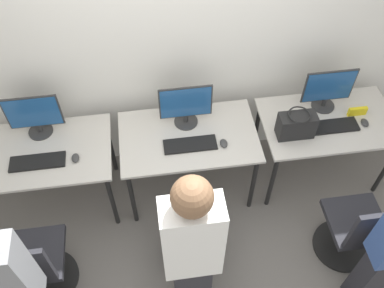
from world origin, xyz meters
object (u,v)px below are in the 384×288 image
at_px(keyboard_right, 333,126).
at_px(mouse_left, 75,158).
at_px(office_chair_left, 36,266).
at_px(keyboard_center, 190,145).
at_px(person_center, 192,253).
at_px(office_chair_center, 192,239).
at_px(monitor_right, 328,89).
at_px(handbag, 296,125).
at_px(monitor_center, 186,105).
at_px(office_chair_right, 356,231).
at_px(keyboard_left, 38,162).
at_px(mouse_right, 365,123).
at_px(mouse_center, 224,143).
at_px(monitor_left, 34,115).

bearing_deg(keyboard_right, mouse_left, -178.95).
distance_m(office_chair_left, keyboard_center, 1.49).
bearing_deg(person_center, office_chair_left, 164.62).
height_order(office_chair_center, person_center, person_center).
relative_size(monitor_right, handbag, 1.44).
distance_m(monitor_center, office_chair_right, 1.68).
bearing_deg(monitor_center, keyboard_center, -90.00).
relative_size(keyboard_left, mouse_right, 4.76).
height_order(mouse_left, keyboard_center, mouse_left).
bearing_deg(keyboard_left, keyboard_center, 0.14).
bearing_deg(handbag, person_center, -134.55).
height_order(person_center, monitor_right, person_center).
height_order(mouse_left, monitor_center, monitor_center).
bearing_deg(keyboard_center, person_center, -97.19).
height_order(keyboard_center, mouse_center, mouse_center).
relative_size(mouse_center, keyboard_right, 0.21).
distance_m(office_chair_center, handbag, 1.23).
bearing_deg(office_chair_right, mouse_left, 160.62).
distance_m(keyboard_left, monitor_center, 1.25).
distance_m(mouse_left, handbag, 1.78).
bearing_deg(monitor_left, keyboard_left, -90.00).
distance_m(office_chair_left, mouse_center, 1.71).
height_order(keyboard_left, person_center, person_center).
xyz_separation_m(monitor_left, person_center, (1.08, -1.33, 0.01)).
relative_size(person_center, handbag, 5.74).
xyz_separation_m(monitor_center, monitor_right, (1.20, 0.02, 0.00)).
bearing_deg(keyboard_center, monitor_right, 12.92).
distance_m(mouse_left, person_center, 1.28).
height_order(mouse_left, mouse_center, same).
relative_size(mouse_center, handbag, 0.30).
xyz_separation_m(mouse_left, monitor_center, (0.91, 0.27, 0.18)).
relative_size(keyboard_left, keyboard_center, 1.00).
xyz_separation_m(monitor_center, mouse_right, (1.48, -0.23, -0.18)).
xyz_separation_m(monitor_center, keyboard_right, (1.20, -0.23, -0.19)).
bearing_deg(keyboard_right, office_chair_center, -152.39).
xyz_separation_m(monitor_left, office_chair_center, (1.13, -0.96, -0.56)).
xyz_separation_m(monitor_center, office_chair_center, (-0.08, -0.90, -0.56)).
xyz_separation_m(mouse_left, office_chair_left, (-0.35, -0.69, -0.38)).
height_order(keyboard_left, mouse_center, mouse_center).
height_order(monitor_left, keyboard_center, monitor_left).
bearing_deg(keyboard_left, monitor_left, 90.00).
bearing_deg(mouse_right, keyboard_left, -179.41).
height_order(office_chair_center, office_chair_right, same).
bearing_deg(mouse_left, mouse_center, -0.88).
xyz_separation_m(office_chair_center, mouse_right, (1.56, 0.67, 0.38)).
height_order(keyboard_left, mouse_right, mouse_right).
height_order(monitor_left, person_center, person_center).
relative_size(monitor_left, mouse_center, 4.81).
distance_m(office_chair_right, handbag, 0.96).
distance_m(mouse_right, handbag, 0.63).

